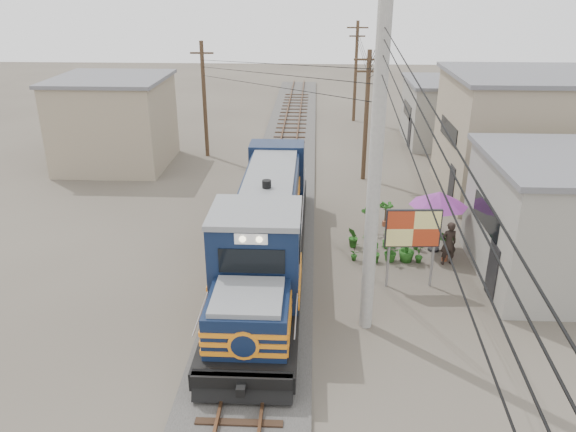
# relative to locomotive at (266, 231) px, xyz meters

# --- Properties ---
(ground) EXTENTS (120.00, 120.00, 0.00)m
(ground) POSITION_rel_locomotive_xyz_m (0.00, -3.07, -1.66)
(ground) COLOR #473F35
(ground) RESTS_ON ground
(ballast) EXTENTS (3.60, 70.00, 0.16)m
(ballast) POSITION_rel_locomotive_xyz_m (0.00, 6.93, -1.58)
(ballast) COLOR #595651
(ballast) RESTS_ON ground
(track) EXTENTS (1.15, 70.00, 0.12)m
(track) POSITION_rel_locomotive_xyz_m (0.00, 6.93, -1.40)
(track) COLOR #51331E
(track) RESTS_ON ground
(locomotive) EXTENTS (2.80, 15.21, 3.77)m
(locomotive) POSITION_rel_locomotive_xyz_m (0.00, 0.00, 0.00)
(locomotive) COLOR black
(locomotive) RESTS_ON ground
(utility_pole_main) EXTENTS (0.40, 0.40, 10.00)m
(utility_pole_main) POSITION_rel_locomotive_xyz_m (3.50, -3.57, 3.34)
(utility_pole_main) COLOR #9E9B93
(utility_pole_main) RESTS_ON ground
(wooden_pole_mid) EXTENTS (1.60, 0.24, 7.00)m
(wooden_pole_mid) POSITION_rel_locomotive_xyz_m (4.50, 10.93, 2.02)
(wooden_pole_mid) COLOR #4C3826
(wooden_pole_mid) RESTS_ON ground
(wooden_pole_far) EXTENTS (1.60, 0.24, 7.50)m
(wooden_pole_far) POSITION_rel_locomotive_xyz_m (4.80, 24.93, 2.27)
(wooden_pole_far) COLOR #4C3826
(wooden_pole_far) RESTS_ON ground
(wooden_pole_left) EXTENTS (1.60, 0.24, 7.00)m
(wooden_pole_left) POSITION_rel_locomotive_xyz_m (-5.00, 14.93, 2.02)
(wooden_pole_left) COLOR #4C3826
(wooden_pole_left) RESTS_ON ground
(power_lines) EXTENTS (9.65, 19.00, 3.30)m
(power_lines) POSITION_rel_locomotive_xyz_m (-0.14, 5.42, 5.90)
(power_lines) COLOR black
(power_lines) RESTS_ON ground
(shophouse_mid) EXTENTS (8.40, 7.35, 6.20)m
(shophouse_mid) POSITION_rel_locomotive_xyz_m (12.50, 8.93, 1.45)
(shophouse_mid) COLOR gray
(shophouse_mid) RESTS_ON ground
(shophouse_back) EXTENTS (6.30, 6.30, 4.20)m
(shophouse_back) POSITION_rel_locomotive_xyz_m (11.00, 18.93, 0.45)
(shophouse_back) COLOR gray
(shophouse_back) RESTS_ON ground
(shophouse_left) EXTENTS (6.30, 6.30, 5.20)m
(shophouse_left) POSITION_rel_locomotive_xyz_m (-10.00, 12.93, 0.95)
(shophouse_left) COLOR gray
(shophouse_left) RESTS_ON ground
(billboard) EXTENTS (1.95, 0.23, 3.01)m
(billboard) POSITION_rel_locomotive_xyz_m (5.25, -0.97, 0.55)
(billboard) COLOR #99999E
(billboard) RESTS_ON ground
(market_umbrella) EXTENTS (2.55, 2.55, 2.57)m
(market_umbrella) POSITION_rel_locomotive_xyz_m (6.74, 2.04, 0.60)
(market_umbrella) COLOR black
(market_umbrella) RESTS_ON ground
(vendor) EXTENTS (0.73, 0.55, 1.79)m
(vendor) POSITION_rel_locomotive_xyz_m (7.01, 0.85, -0.77)
(vendor) COLOR black
(vendor) RESTS_ON ground
(plant_nursery) EXTENTS (3.12, 2.01, 1.12)m
(plant_nursery) POSITION_rel_locomotive_xyz_m (4.80, 1.35, -1.22)
(plant_nursery) COLOR #205618
(plant_nursery) RESTS_ON ground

